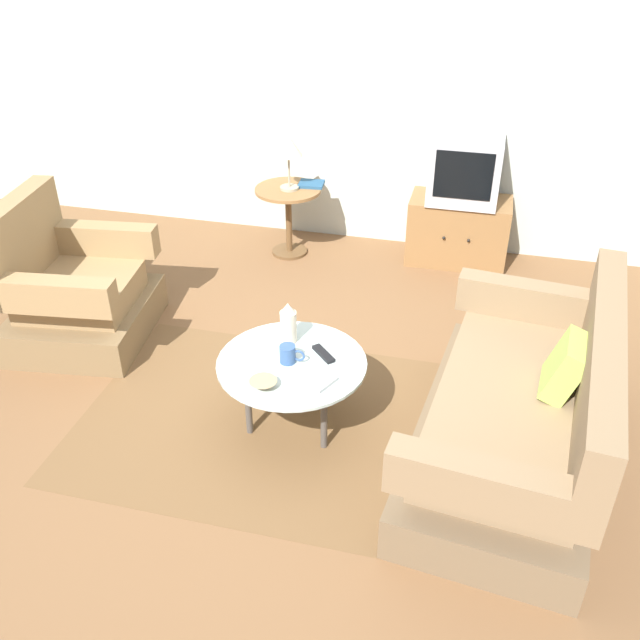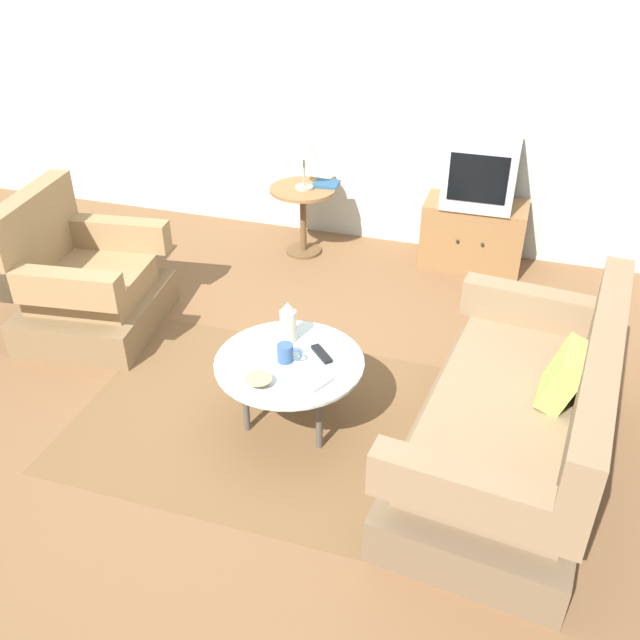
{
  "view_description": "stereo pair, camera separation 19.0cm",
  "coord_description": "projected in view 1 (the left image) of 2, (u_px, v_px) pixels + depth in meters",
  "views": [
    {
      "loc": [
        0.99,
        -2.81,
        2.54
      ],
      "look_at": [
        0.23,
        0.25,
        0.55
      ],
      "focal_mm": 38.6,
      "sensor_mm": 36.0,
      "label": 1
    },
    {
      "loc": [
        1.17,
        -2.76,
        2.54
      ],
      "look_at": [
        0.23,
        0.25,
        0.55
      ],
      "focal_mm": 38.6,
      "sensor_mm": 36.0,
      "label": 2
    }
  ],
  "objects": [
    {
      "name": "bowl",
      "position": [
        263.0,
        384.0,
        3.42
      ],
      "size": [
        0.14,
        0.14,
        0.04
      ],
      "color": "tan",
      "rests_on": "coffee_table"
    },
    {
      "name": "armchair",
      "position": [
        72.0,
        293.0,
        4.46
      ],
      "size": [
        0.92,
        1.0,
        0.93
      ],
      "rotation": [
        0.0,
        0.0,
        -1.44
      ],
      "color": "brown",
      "rests_on": "ground"
    },
    {
      "name": "tv_remote_dark",
      "position": [
        323.0,
        354.0,
        3.66
      ],
      "size": [
        0.15,
        0.16,
        0.02
      ],
      "rotation": [
        0.0,
        0.0,
        2.33
      ],
      "color": "black",
      "rests_on": "coffee_table"
    },
    {
      "name": "side_table",
      "position": [
        288.0,
        207.0,
        5.43
      ],
      "size": [
        0.52,
        0.52,
        0.56
      ],
      "color": "olive",
      "rests_on": "ground"
    },
    {
      "name": "coffee_table",
      "position": [
        292.0,
        367.0,
        3.63
      ],
      "size": [
        0.79,
        0.79,
        0.43
      ],
      "color": "#B2C6C1",
      "rests_on": "ground"
    },
    {
      "name": "vase",
      "position": [
        288.0,
        323.0,
        3.71
      ],
      "size": [
        0.09,
        0.09,
        0.24
      ],
      "color": "beige",
      "rests_on": "coffee_table"
    },
    {
      "name": "area_rug",
      "position": [
        294.0,
        424.0,
        3.84
      ],
      "size": [
        2.37,
        1.56,
        0.0
      ],
      "primitive_type": "cube",
      "color": "brown",
      "rests_on": "ground"
    },
    {
      "name": "ground_plane",
      "position": [
        270.0,
        421.0,
        3.87
      ],
      "size": [
        16.0,
        16.0,
        0.0
      ],
      "primitive_type": "plane",
      "color": "brown"
    },
    {
      "name": "tv_stand",
      "position": [
        458.0,
        231.0,
        5.39
      ],
      "size": [
        0.77,
        0.43,
        0.52
      ],
      "color": "olive",
      "rests_on": "ground"
    },
    {
      "name": "couch",
      "position": [
        521.0,
        417.0,
        3.45
      ],
      "size": [
        1.04,
        1.78,
        0.89
      ],
      "rotation": [
        0.0,
        0.0,
        1.46
      ],
      "color": "brown",
      "rests_on": "ground"
    },
    {
      "name": "back_wall",
      "position": [
        364.0,
        72.0,
        5.24
      ],
      "size": [
        9.0,
        0.12,
        2.7
      ],
      "primitive_type": "cube",
      "color": "#B2BCB2",
      "rests_on": "ground"
    },
    {
      "name": "tv_remote_silver",
      "position": [
        326.0,
        384.0,
        3.43
      ],
      "size": [
        0.1,
        0.15,
        0.02
      ],
      "rotation": [
        0.0,
        0.0,
        4.27
      ],
      "color": "#B2B2B7",
      "rests_on": "coffee_table"
    },
    {
      "name": "table_lamp",
      "position": [
        288.0,
        148.0,
        5.17
      ],
      "size": [
        0.21,
        0.21,
        0.43
      ],
      "color": "#9E937A",
      "rests_on": "side_table"
    },
    {
      "name": "mug",
      "position": [
        288.0,
        354.0,
        3.58
      ],
      "size": [
        0.14,
        0.09,
        0.1
      ],
      "color": "#335184",
      "rests_on": "coffee_table"
    },
    {
      "name": "television",
      "position": [
        465.0,
        170.0,
        5.12
      ],
      "size": [
        0.52,
        0.43,
        0.49
      ],
      "color": "#B7B7BC",
      "rests_on": "tv_stand"
    },
    {
      "name": "book",
      "position": [
        311.0,
        184.0,
        5.4
      ],
      "size": [
        0.21,
        0.19,
        0.02
      ],
      "rotation": [
        0.0,
        0.0,
        0.08
      ],
      "color": "navy",
      "rests_on": "side_table"
    }
  ]
}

